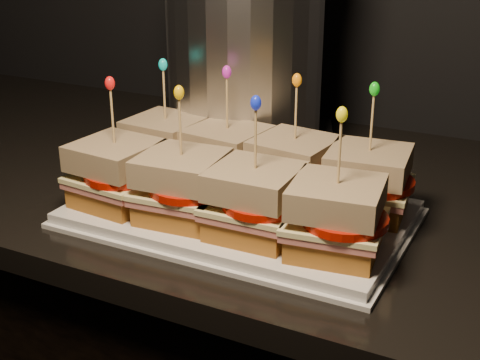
% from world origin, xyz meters
% --- Properties ---
extents(granite_slab, '(2.18, 0.66, 0.03)m').
position_xyz_m(granite_slab, '(-0.56, 1.68, 0.93)').
color(granite_slab, black).
rests_on(granite_slab, cabinet).
extents(platter, '(0.41, 0.25, 0.02)m').
position_xyz_m(platter, '(-0.75, 1.54, 0.95)').
color(platter, silver).
rests_on(platter, granite_slab).
extents(platter_rim, '(0.42, 0.26, 0.01)m').
position_xyz_m(platter_rim, '(-0.75, 1.54, 0.94)').
color(platter_rim, silver).
rests_on(platter_rim, granite_slab).
extents(sandwich_0_bread_bot, '(0.10, 0.10, 0.03)m').
position_xyz_m(sandwich_0_bread_bot, '(-0.90, 1.59, 0.97)').
color(sandwich_0_bread_bot, brown).
rests_on(sandwich_0_bread_bot, platter).
extents(sandwich_0_ham, '(0.11, 0.10, 0.01)m').
position_xyz_m(sandwich_0_ham, '(-0.90, 1.59, 0.99)').
color(sandwich_0_ham, '#C66963').
rests_on(sandwich_0_ham, sandwich_0_bread_bot).
extents(sandwich_0_cheese, '(0.11, 0.11, 0.01)m').
position_xyz_m(sandwich_0_cheese, '(-0.90, 1.59, 1.00)').
color(sandwich_0_cheese, '#EDE298').
rests_on(sandwich_0_cheese, sandwich_0_ham).
extents(sandwich_0_tomato, '(0.09, 0.09, 0.01)m').
position_xyz_m(sandwich_0_tomato, '(-0.89, 1.59, 1.00)').
color(sandwich_0_tomato, '#AF1305').
rests_on(sandwich_0_tomato, sandwich_0_cheese).
extents(sandwich_0_bread_top, '(0.10, 0.10, 0.03)m').
position_xyz_m(sandwich_0_bread_top, '(-0.90, 1.59, 1.02)').
color(sandwich_0_bread_top, '#4F2F13').
rests_on(sandwich_0_bread_top, sandwich_0_tomato).
extents(sandwich_0_pick, '(0.00, 0.00, 0.09)m').
position_xyz_m(sandwich_0_pick, '(-0.90, 1.59, 1.07)').
color(sandwich_0_pick, tan).
rests_on(sandwich_0_pick, sandwich_0_bread_top).
extents(sandwich_0_frill, '(0.01, 0.01, 0.02)m').
position_xyz_m(sandwich_0_frill, '(-0.90, 1.59, 1.11)').
color(sandwich_0_frill, '#0BB9B5').
rests_on(sandwich_0_frill, sandwich_0_pick).
extents(sandwich_1_bread_bot, '(0.10, 0.10, 0.03)m').
position_xyz_m(sandwich_1_bread_bot, '(-0.80, 1.59, 0.97)').
color(sandwich_1_bread_bot, brown).
rests_on(sandwich_1_bread_bot, platter).
extents(sandwich_1_ham, '(0.11, 0.11, 0.01)m').
position_xyz_m(sandwich_1_ham, '(-0.80, 1.59, 0.99)').
color(sandwich_1_ham, '#C66963').
rests_on(sandwich_1_ham, sandwich_1_bread_bot).
extents(sandwich_1_cheese, '(0.11, 0.11, 0.01)m').
position_xyz_m(sandwich_1_cheese, '(-0.80, 1.59, 1.00)').
color(sandwich_1_cheese, '#EDE298').
rests_on(sandwich_1_cheese, sandwich_1_ham).
extents(sandwich_1_tomato, '(0.09, 0.09, 0.01)m').
position_xyz_m(sandwich_1_tomato, '(-0.79, 1.59, 1.00)').
color(sandwich_1_tomato, '#AF1305').
rests_on(sandwich_1_tomato, sandwich_1_cheese).
extents(sandwich_1_bread_top, '(0.10, 0.10, 0.03)m').
position_xyz_m(sandwich_1_bread_top, '(-0.80, 1.59, 1.02)').
color(sandwich_1_bread_top, '#4F2F13').
rests_on(sandwich_1_bread_top, sandwich_1_tomato).
extents(sandwich_1_pick, '(0.00, 0.00, 0.09)m').
position_xyz_m(sandwich_1_pick, '(-0.80, 1.59, 1.07)').
color(sandwich_1_pick, tan).
rests_on(sandwich_1_pick, sandwich_1_bread_top).
extents(sandwich_1_frill, '(0.01, 0.01, 0.02)m').
position_xyz_m(sandwich_1_frill, '(-0.80, 1.59, 1.11)').
color(sandwich_1_frill, '#C021AF').
rests_on(sandwich_1_frill, sandwich_1_pick).
extents(sandwich_2_bread_bot, '(0.10, 0.10, 0.03)m').
position_xyz_m(sandwich_2_bread_bot, '(-0.71, 1.59, 0.97)').
color(sandwich_2_bread_bot, brown).
rests_on(sandwich_2_bread_bot, platter).
extents(sandwich_2_ham, '(0.11, 0.11, 0.01)m').
position_xyz_m(sandwich_2_ham, '(-0.71, 1.59, 0.99)').
color(sandwich_2_ham, '#C66963').
rests_on(sandwich_2_ham, sandwich_2_bread_bot).
extents(sandwich_2_cheese, '(0.11, 0.11, 0.01)m').
position_xyz_m(sandwich_2_cheese, '(-0.71, 1.59, 1.00)').
color(sandwich_2_cheese, '#EDE298').
rests_on(sandwich_2_cheese, sandwich_2_ham).
extents(sandwich_2_tomato, '(0.09, 0.09, 0.01)m').
position_xyz_m(sandwich_2_tomato, '(-0.69, 1.59, 1.00)').
color(sandwich_2_tomato, '#AF1305').
rests_on(sandwich_2_tomato, sandwich_2_cheese).
extents(sandwich_2_bread_top, '(0.10, 0.10, 0.03)m').
position_xyz_m(sandwich_2_bread_top, '(-0.71, 1.59, 1.02)').
color(sandwich_2_bread_top, '#4F2F13').
rests_on(sandwich_2_bread_top, sandwich_2_tomato).
extents(sandwich_2_pick, '(0.00, 0.00, 0.09)m').
position_xyz_m(sandwich_2_pick, '(-0.71, 1.59, 1.07)').
color(sandwich_2_pick, tan).
rests_on(sandwich_2_pick, sandwich_2_bread_top).
extents(sandwich_2_frill, '(0.01, 0.01, 0.02)m').
position_xyz_m(sandwich_2_frill, '(-0.71, 1.59, 1.11)').
color(sandwich_2_frill, orange).
rests_on(sandwich_2_frill, sandwich_2_pick).
extents(sandwich_3_bread_bot, '(0.10, 0.10, 0.03)m').
position_xyz_m(sandwich_3_bread_bot, '(-0.61, 1.59, 0.97)').
color(sandwich_3_bread_bot, brown).
rests_on(sandwich_3_bread_bot, platter).
extents(sandwich_3_ham, '(0.11, 0.11, 0.01)m').
position_xyz_m(sandwich_3_ham, '(-0.61, 1.59, 0.99)').
color(sandwich_3_ham, '#C66963').
rests_on(sandwich_3_ham, sandwich_3_bread_bot).
extents(sandwich_3_cheese, '(0.11, 0.11, 0.01)m').
position_xyz_m(sandwich_3_cheese, '(-0.61, 1.59, 1.00)').
color(sandwich_3_cheese, '#EDE298').
rests_on(sandwich_3_cheese, sandwich_3_ham).
extents(sandwich_3_tomato, '(0.09, 0.09, 0.01)m').
position_xyz_m(sandwich_3_tomato, '(-0.60, 1.59, 1.00)').
color(sandwich_3_tomato, '#AF1305').
rests_on(sandwich_3_tomato, sandwich_3_cheese).
extents(sandwich_3_bread_top, '(0.10, 0.10, 0.03)m').
position_xyz_m(sandwich_3_bread_top, '(-0.61, 1.59, 1.02)').
color(sandwich_3_bread_top, '#4F2F13').
rests_on(sandwich_3_bread_top, sandwich_3_tomato).
extents(sandwich_3_pick, '(0.00, 0.00, 0.09)m').
position_xyz_m(sandwich_3_pick, '(-0.61, 1.59, 1.07)').
color(sandwich_3_pick, tan).
rests_on(sandwich_3_pick, sandwich_3_bread_top).
extents(sandwich_3_frill, '(0.01, 0.01, 0.02)m').
position_xyz_m(sandwich_3_frill, '(-0.61, 1.59, 1.11)').
color(sandwich_3_frill, '#14B615').
rests_on(sandwich_3_frill, sandwich_3_pick).
extents(sandwich_4_bread_bot, '(0.10, 0.10, 0.03)m').
position_xyz_m(sandwich_4_bread_bot, '(-0.90, 1.48, 0.97)').
color(sandwich_4_bread_bot, brown).
rests_on(sandwich_4_bread_bot, platter).
extents(sandwich_4_ham, '(0.11, 0.11, 0.01)m').
position_xyz_m(sandwich_4_ham, '(-0.90, 1.48, 0.99)').
color(sandwich_4_ham, '#C66963').
rests_on(sandwich_4_ham, sandwich_4_bread_bot).
extents(sandwich_4_cheese, '(0.11, 0.11, 0.01)m').
position_xyz_m(sandwich_4_cheese, '(-0.90, 1.48, 1.00)').
color(sandwich_4_cheese, '#EDE298').
rests_on(sandwich_4_cheese, sandwich_4_ham).
extents(sandwich_4_tomato, '(0.09, 0.09, 0.01)m').
position_xyz_m(sandwich_4_tomato, '(-0.89, 1.47, 1.00)').
color(sandwich_4_tomato, '#AF1305').
rests_on(sandwich_4_tomato, sandwich_4_cheese).
extents(sandwich_4_bread_top, '(0.10, 0.10, 0.03)m').
position_xyz_m(sandwich_4_bread_top, '(-0.90, 1.48, 1.02)').
color(sandwich_4_bread_top, '#4F2F13').
rests_on(sandwich_4_bread_top, sandwich_4_tomato).
extents(sandwich_4_pick, '(0.00, 0.00, 0.09)m').
position_xyz_m(sandwich_4_pick, '(-0.90, 1.48, 1.07)').
color(sandwich_4_pick, tan).
rests_on(sandwich_4_pick, sandwich_4_bread_top).
extents(sandwich_4_frill, '(0.01, 0.01, 0.02)m').
position_xyz_m(sandwich_4_frill, '(-0.90, 1.48, 1.11)').
color(sandwich_4_frill, red).
rests_on(sandwich_4_frill, sandwich_4_pick).
extents(sandwich_5_bread_bot, '(0.10, 0.10, 0.03)m').
position_xyz_m(sandwich_5_bread_bot, '(-0.80, 1.48, 0.97)').
color(sandwich_5_bread_bot, brown).
rests_on(sandwich_5_bread_bot, platter).
extents(sandwich_5_ham, '(0.11, 0.11, 0.01)m').
position_xyz_m(sandwich_5_ham, '(-0.80, 1.48, 0.99)').
color(sandwich_5_ham, '#C66963').
rests_on(sandwich_5_ham, sandwich_5_bread_bot).
extents(sandwich_5_cheese, '(0.11, 0.11, 0.01)m').
position_xyz_m(sandwich_5_cheese, '(-0.80, 1.48, 1.00)').
color(sandwich_5_cheese, '#EDE298').
rests_on(sandwich_5_cheese, sandwich_5_ham).
extents(sandwich_5_tomato, '(0.09, 0.09, 0.01)m').
position_xyz_m(sandwich_5_tomato, '(-0.79, 1.47, 1.00)').
color(sandwich_5_tomato, '#AF1305').
rests_on(sandwich_5_tomato, sandwich_5_cheese).
extents(sandwich_5_bread_top, '(0.10, 0.10, 0.03)m').
position_xyz_m(sandwich_5_bread_top, '(-0.80, 1.48, 1.02)').
color(sandwich_5_bread_top, '#4F2F13').
rests_on(sandwich_5_bread_top, sandwich_5_tomato).
extents(sandwich_5_pick, '(0.00, 0.00, 0.09)m').
position_xyz_m(sandwich_5_pick, '(-0.80, 1.48, 1.07)').
color(sandwich_5_pick, tan).
rests_on(sandwich_5_pick, sandwich_5_bread_top).
extents(sandwich_5_frill, '(0.01, 0.01, 0.02)m').
position_xyz_m(sandwich_5_frill, '(-0.80, 1.48, 1.11)').
color(sandwich_5_frill, '#F9B703').
rests_on(sandwich_5_frill, sandwich_5_pick).
extents(sandwich_6_bread_bot, '(0.09, 0.09, 0.03)m').
position_xyz_m(sandwich_6_bread_bot, '(-0.71, 1.48, 0.97)').
color(sandwich_6_bread_bot, brown).
rests_on(sandwich_6_bread_bot, platter).
extents(sandwich_6_ham, '(0.10, 0.10, 0.01)m').
position_xyz_m(sandwich_6_ham, '(-0.71, 1.48, 0.99)').
color(sandwich_6_ham, '#C66963').
rests_on(sandwich_6_ham, sandwich_6_bread_bot).
extents(sandwich_6_cheese, '(0.11, 0.10, 0.01)m').
position_xyz_m(sandwich_6_cheese, '(-0.71, 1.48, 1.00)').
color(sandwich_6_cheese, '#EDE298').
rests_on(sandwich_6_cheese, sandwich_6_ham).
extents(sandwich_6_tomato, '(0.09, 0.09, 0.01)m').
position_xyz_m(sandwich_6_tomato, '(-0.69, 1.47, 1.00)').
color(sandwich_6_tomato, '#AF1305').
rests_on(sandwich_6_tomato, sandwich_6_cheese).
extents(sandwich_6_bread_top, '(0.10, 0.10, 0.03)m').
position_xyz_m(sandwich_6_bread_top, '(-0.71, 1.48, 1.02)').
color(sandwich_6_bread_top, '#4F2F13').
rests_on(sandwich_6_bread_top, sandwich_6_tomato).
extents(sandwich_6_pick, '(0.00, 0.00, 0.09)m').
position_xyz_m(sandwich_6_pick, '(-0.71, 1.48, 1.07)').
color(sandwich_6_pick, tan).
rests_on(sandwich_6_pick, sandwich_6_bread_top).
extents(sandwich_6_frill, '(0.01, 0.01, 0.02)m').
position_xyz_m(sandwich_6_frill, '(-0.71, 1.48, 1.11)').
color(sandwich_6_frill, '#1527D7').
rests_on(sandwich_6_frill, sandwich_6_pick).
extents(sandwich_7_bread_bot, '(0.10, 0.10, 0.03)m').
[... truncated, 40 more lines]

